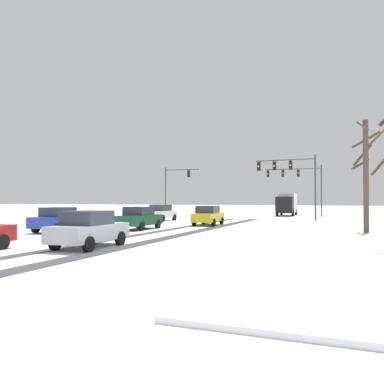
% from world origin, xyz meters
% --- Properties ---
extents(wheel_track_left_lane, '(0.76, 35.34, 0.01)m').
position_xyz_m(wheel_track_left_lane, '(0.80, 16.06, 0.00)').
color(wheel_track_left_lane, '#424247').
rests_on(wheel_track_left_lane, ground).
extents(wheel_track_right_lane, '(0.99, 35.34, 0.01)m').
position_xyz_m(wheel_track_right_lane, '(3.17, 16.06, 0.00)').
color(wheel_track_right_lane, '#424247').
rests_on(wheel_track_right_lane, ground).
extents(sidewalk_kerb_right, '(4.00, 35.34, 0.12)m').
position_xyz_m(sidewalk_kerb_right, '(11.23, 14.46, 0.06)').
color(sidewalk_kerb_right, white).
rests_on(sidewalk_kerb_right, ground).
extents(traffic_signal_far_left, '(4.86, 0.38, 6.50)m').
position_xyz_m(traffic_signal_far_left, '(-8.55, 38.14, 4.35)').
color(traffic_signal_far_left, '#47474C').
rests_on(traffic_signal_far_left, ground).
extents(traffic_signal_far_right, '(7.09, 0.44, 6.50)m').
position_xyz_m(traffic_signal_far_right, '(6.99, 42.07, 4.82)').
color(traffic_signal_far_right, '#47474C').
rests_on(traffic_signal_far_right, ground).
extents(traffic_signal_near_right, '(5.93, 0.59, 6.50)m').
position_xyz_m(traffic_signal_near_right, '(7.48, 30.26, 4.79)').
color(traffic_signal_near_right, '#47474C').
rests_on(traffic_signal_near_right, ground).
extents(car_white_lead, '(1.97, 4.17, 1.62)m').
position_xyz_m(car_white_lead, '(-4.74, 26.19, 0.82)').
color(car_white_lead, silver).
rests_on(car_white_lead, ground).
extents(car_yellow_cab_second, '(1.95, 4.16, 1.62)m').
position_xyz_m(car_yellow_cab_second, '(1.83, 21.46, 0.82)').
color(car_yellow_cab_second, yellow).
rests_on(car_yellow_cab_second, ground).
extents(car_dark_green_third, '(1.85, 4.11, 1.62)m').
position_xyz_m(car_dark_green_third, '(-1.33, 15.48, 0.82)').
color(car_dark_green_third, '#194C2D').
rests_on(car_dark_green_third, ground).
extents(car_blue_fourth, '(1.84, 4.10, 1.62)m').
position_xyz_m(car_blue_fourth, '(-5.20, 11.62, 0.82)').
color(car_blue_fourth, '#233899').
rests_on(car_blue_fourth, ground).
extents(car_silver_fifth, '(1.93, 4.15, 1.62)m').
position_xyz_m(car_silver_fifth, '(1.83, 5.17, 0.82)').
color(car_silver_fifth, '#B7BABF').
rests_on(car_silver_fifth, ground).
extents(box_truck_delivery, '(2.44, 7.45, 3.02)m').
position_xyz_m(box_truck_delivery, '(5.21, 44.89, 1.63)').
color(box_truck_delivery, black).
rests_on(box_truck_delivery, ground).
extents(bare_tree_sidewalk_mid, '(2.15, 1.82, 7.24)m').
position_xyz_m(bare_tree_sidewalk_mid, '(13.66, 18.10, 3.98)').
color(bare_tree_sidewalk_mid, brown).
rests_on(bare_tree_sidewalk_mid, ground).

